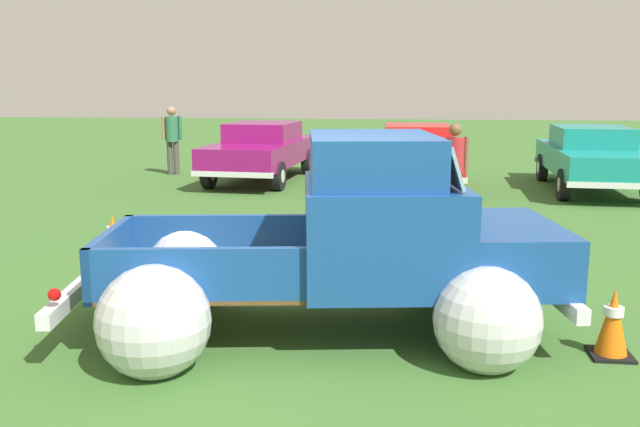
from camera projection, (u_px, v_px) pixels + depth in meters
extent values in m
plane|color=#3D6B2D|center=(314.00, 331.00, 6.65)|extent=(80.00, 80.00, 0.00)
cylinder|color=black|center=(444.00, 268.00, 7.48)|extent=(0.78, 0.32, 0.76)
cylinder|color=silver|center=(444.00, 268.00, 7.48)|extent=(0.37, 0.28, 0.34)
cylinder|color=black|center=(486.00, 323.00, 5.77)|extent=(0.78, 0.32, 0.76)
cylinder|color=silver|center=(486.00, 323.00, 5.77)|extent=(0.37, 0.28, 0.34)
cylinder|color=black|center=(189.00, 270.00, 7.40)|extent=(0.78, 0.32, 0.76)
cylinder|color=silver|center=(189.00, 270.00, 7.40)|extent=(0.37, 0.28, 0.34)
cylinder|color=black|center=(155.00, 326.00, 5.69)|extent=(0.78, 0.32, 0.76)
cylinder|color=silver|center=(155.00, 326.00, 5.69)|extent=(0.37, 0.28, 0.34)
sphere|color=silver|center=(189.00, 264.00, 7.44)|extent=(1.09, 1.09, 0.96)
sphere|color=silver|center=(154.00, 322.00, 5.63)|extent=(1.09, 1.09, 0.96)
cube|color=olive|center=(215.00, 278.00, 6.53)|extent=(2.25, 1.81, 0.04)
cube|color=#19478C|center=(223.00, 238.00, 7.20)|extent=(2.04, 0.37, 0.50)
cube|color=#19478C|center=(204.00, 277.00, 5.77)|extent=(2.04, 0.37, 0.50)
cube|color=#19478C|center=(317.00, 255.00, 6.51)|extent=(0.30, 1.54, 0.50)
cube|color=#19478C|center=(111.00, 256.00, 6.46)|extent=(0.30, 1.54, 0.50)
cube|color=#19478C|center=(382.00, 231.00, 6.48)|extent=(1.67, 1.89, 0.95)
cube|color=#19478C|center=(372.00, 158.00, 6.35)|extent=(1.35, 1.69, 0.45)
cube|color=#8CADB7|center=(441.00, 160.00, 6.37)|extent=(0.35, 1.47, 0.38)
cube|color=#19478C|center=(489.00, 251.00, 6.55)|extent=(1.46, 1.78, 0.55)
sphere|color=silver|center=(443.00, 264.00, 7.50)|extent=(1.04, 1.04, 0.92)
sphere|color=silver|center=(487.00, 320.00, 5.73)|extent=(1.04, 1.04, 0.92)
cube|color=silver|center=(81.00, 287.00, 6.51)|extent=(0.40, 1.98, 0.14)
cube|color=silver|center=(543.00, 284.00, 6.63)|extent=(0.40, 1.98, 0.14)
sphere|color=red|center=(107.00, 249.00, 7.25)|extent=(0.12, 0.12, 0.11)
sphere|color=red|center=(54.00, 295.00, 5.70)|extent=(0.12, 0.12, 0.11)
cylinder|color=black|center=(279.00, 176.00, 15.27)|extent=(0.26, 0.68, 0.66)
cylinder|color=silver|center=(279.00, 176.00, 15.27)|extent=(0.24, 0.31, 0.30)
cylinder|color=black|center=(209.00, 174.00, 15.60)|extent=(0.26, 0.68, 0.66)
cylinder|color=silver|center=(209.00, 174.00, 15.60)|extent=(0.24, 0.31, 0.30)
cylinder|color=black|center=(307.00, 162.00, 18.10)|extent=(0.26, 0.68, 0.66)
cylinder|color=silver|center=(307.00, 162.00, 18.10)|extent=(0.24, 0.31, 0.30)
cylinder|color=black|center=(248.00, 160.00, 18.43)|extent=(0.26, 0.68, 0.66)
cylinder|color=silver|center=(248.00, 160.00, 18.43)|extent=(0.24, 0.31, 0.30)
cube|color=#8C1466|center=(261.00, 152.00, 16.78)|extent=(2.19, 4.75, 0.55)
cube|color=#8C1466|center=(263.00, 132.00, 16.86)|extent=(1.71, 2.06, 0.45)
cube|color=silver|center=(285.00, 153.00, 19.00)|extent=(1.85, 0.26, 0.12)
cube|color=silver|center=(232.00, 174.00, 14.65)|extent=(1.85, 0.26, 0.12)
cylinder|color=black|center=(458.00, 181.00, 14.50)|extent=(0.22, 0.67, 0.66)
cylinder|color=silver|center=(458.00, 181.00, 14.50)|extent=(0.22, 0.30, 0.30)
cylinder|color=black|center=(383.00, 180.00, 14.63)|extent=(0.22, 0.67, 0.66)
cylinder|color=silver|center=(383.00, 180.00, 14.63)|extent=(0.22, 0.30, 0.30)
cylinder|color=black|center=(445.00, 165.00, 17.25)|extent=(0.22, 0.67, 0.66)
cylinder|color=silver|center=(445.00, 165.00, 17.25)|extent=(0.22, 0.30, 0.30)
cylinder|color=black|center=(382.00, 165.00, 17.38)|extent=(0.22, 0.67, 0.66)
cylinder|color=silver|center=(382.00, 165.00, 17.38)|extent=(0.22, 0.30, 0.30)
cube|color=red|center=(417.00, 156.00, 15.87)|extent=(1.87, 4.45, 0.55)
cube|color=red|center=(417.00, 134.00, 15.95)|extent=(1.55, 1.89, 0.45)
cube|color=silver|center=(412.00, 157.00, 18.03)|extent=(1.79, 0.16, 0.12)
cube|color=silver|center=(423.00, 180.00, 13.81)|extent=(1.79, 0.16, 0.12)
cylinder|color=black|center=(564.00, 185.00, 13.99)|extent=(0.24, 0.67, 0.66)
cylinder|color=silver|center=(564.00, 185.00, 13.99)|extent=(0.23, 0.31, 0.30)
cylinder|color=black|center=(613.00, 169.00, 16.57)|extent=(0.24, 0.67, 0.66)
cylinder|color=silver|center=(613.00, 169.00, 16.57)|extent=(0.23, 0.31, 0.30)
cylinder|color=black|center=(542.00, 167.00, 16.85)|extent=(0.24, 0.67, 0.66)
cylinder|color=silver|center=(542.00, 167.00, 16.85)|extent=(0.23, 0.31, 0.30)
cube|color=teal|center=(591.00, 159.00, 15.21)|extent=(2.03, 4.71, 0.55)
cube|color=teal|center=(591.00, 136.00, 15.29)|extent=(1.64, 2.02, 0.45)
cube|color=silver|center=(571.00, 160.00, 17.46)|extent=(1.84, 0.20, 0.12)
cube|color=silver|center=(616.00, 185.00, 13.06)|extent=(1.84, 0.20, 0.12)
cylinder|color=#4C4742|center=(176.00, 158.00, 17.98)|extent=(0.17, 0.17, 0.87)
cylinder|color=#4C4742|center=(170.00, 158.00, 17.98)|extent=(0.17, 0.17, 0.87)
cylinder|color=#2D724C|center=(172.00, 129.00, 17.83)|extent=(0.37, 0.37, 0.65)
cylinder|color=#2D724C|center=(180.00, 128.00, 17.83)|extent=(0.10, 0.10, 0.62)
cylinder|color=#A87A56|center=(164.00, 128.00, 17.83)|extent=(0.10, 0.10, 0.62)
sphere|color=#A87A56|center=(171.00, 111.00, 17.74)|extent=(0.26, 0.26, 0.24)
cylinder|color=black|center=(457.00, 196.00, 12.06)|extent=(0.19, 0.19, 0.83)
cylinder|color=black|center=(448.00, 196.00, 12.03)|extent=(0.19, 0.19, 0.83)
cylinder|color=#B2262D|center=(454.00, 155.00, 11.91)|extent=(0.43, 0.43, 0.62)
cylinder|color=brown|center=(466.00, 153.00, 11.94)|extent=(0.11, 0.11, 0.59)
cylinder|color=#B2262D|center=(443.00, 154.00, 11.86)|extent=(0.11, 0.11, 0.59)
sphere|color=brown|center=(455.00, 130.00, 11.82)|extent=(0.28, 0.28, 0.22)
cube|color=black|center=(115.00, 258.00, 9.36)|extent=(0.36, 0.36, 0.03)
cone|color=orange|center=(113.00, 236.00, 9.30)|extent=(0.28, 0.28, 0.60)
cylinder|color=white|center=(113.00, 229.00, 9.29)|extent=(0.17, 0.17, 0.08)
cube|color=black|center=(610.00, 354.00, 6.03)|extent=(0.36, 0.36, 0.03)
cone|color=orange|center=(613.00, 321.00, 5.97)|extent=(0.28, 0.28, 0.60)
cylinder|color=white|center=(614.00, 311.00, 5.96)|extent=(0.17, 0.17, 0.08)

